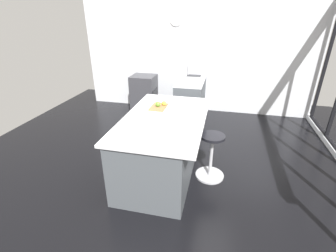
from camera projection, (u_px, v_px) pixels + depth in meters
name	position (u px, v px, depth m)	size (l,w,h in m)	color
ground_plane	(171.00, 163.00, 4.11)	(7.39, 7.39, 0.00)	black
interior_partition_left	(195.00, 57.00, 5.94)	(0.15, 5.68, 2.70)	silver
sink_cabinet	(192.00, 95.00, 6.00)	(1.82, 0.60, 1.21)	#4C5156
oven_range	(144.00, 93.00, 6.27)	(0.60, 0.61, 0.90)	#38383D
kitchen_island	(162.00, 144.00, 3.73)	(2.00, 1.18, 0.95)	#4C5156
stool_by_window	(211.00, 158.00, 3.64)	(0.44, 0.44, 0.72)	#B7B7BC
cutting_board	(159.00, 107.00, 3.87)	(0.36, 0.24, 0.02)	olive
apple_yellow	(164.00, 103.00, 3.90)	(0.07, 0.07, 0.07)	gold
apple_green	(158.00, 104.00, 3.84)	(0.08, 0.08, 0.08)	#609E2D
water_bottle	(169.00, 116.00, 3.25)	(0.06, 0.06, 0.31)	silver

